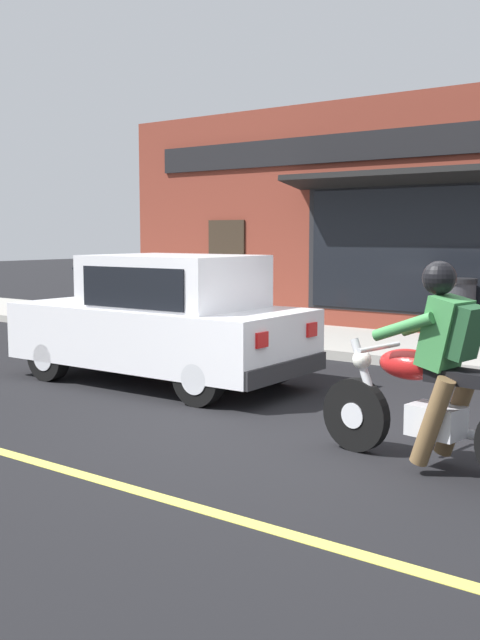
# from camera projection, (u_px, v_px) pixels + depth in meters

# --- Properties ---
(ground_plane) EXTENTS (80.00, 80.00, 0.00)m
(ground_plane) POSITION_uv_depth(u_px,v_px,m) (302.00, 441.00, 6.60)
(ground_plane) COLOR black
(sidewalk_curb) EXTENTS (2.60, 22.00, 0.14)m
(sidewalk_curb) POSITION_uv_depth(u_px,v_px,m) (316.00, 339.00, 12.50)
(sidewalk_curb) COLOR #9E9B93
(sidewalk_curb) RESTS_ON ground
(storefront_building) EXTENTS (1.25, 10.85, 4.20)m
(storefront_building) POSITION_uv_depth(u_px,v_px,m) (368.00, 218.00, 13.41)
(storefront_building) COLOR maroon
(storefront_building) RESTS_ON ground
(motorcycle_with_rider) EXTENTS (0.63, 2.02, 1.62)m
(motorcycle_with_rider) POSITION_uv_depth(u_px,v_px,m) (434.00, 384.00, 5.74)
(motorcycle_with_rider) COLOR black
(motorcycle_with_rider) RESTS_ON ground
(car_hatchback) EXTENTS (1.74, 3.82, 1.57)m
(car_hatchback) POSITION_uv_depth(u_px,v_px,m) (163.00, 321.00, 9.11)
(car_hatchback) COLOR black
(car_hatchback) RESTS_ON ground
(trash_bin) EXTENTS (0.56, 0.56, 0.98)m
(trash_bin) POSITION_uv_depth(u_px,v_px,m) (458.00, 309.00, 11.93)
(trash_bin) COLOR #2D2D33
(trash_bin) RESTS_ON sidewalk_curb
(traffic_cone) EXTENTS (0.36, 0.36, 0.60)m
(traffic_cone) POSITION_uv_depth(u_px,v_px,m) (215.00, 317.00, 12.56)
(traffic_cone) COLOR black
(traffic_cone) RESTS_ON sidewalk_curb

